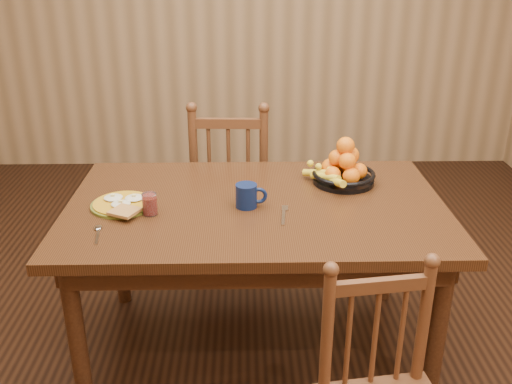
{
  "coord_description": "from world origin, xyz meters",
  "views": [
    {
      "loc": [
        -0.05,
        -2.21,
        1.76
      ],
      "look_at": [
        0.0,
        0.0,
        0.8
      ],
      "focal_mm": 40.0,
      "sensor_mm": 36.0,
      "label": 1
    }
  ],
  "objects_px": {
    "fruit_bowl": "(343,170)",
    "coffee_mug": "(247,195)",
    "dining_table": "(256,221)",
    "chair_far": "(231,189)",
    "breakfast_plate": "(123,204)"
  },
  "relations": [
    {
      "from": "fruit_bowl",
      "to": "coffee_mug",
      "type": "bearing_deg",
      "value": -150.11
    },
    {
      "from": "dining_table",
      "to": "fruit_bowl",
      "type": "xyz_separation_m",
      "value": [
        0.4,
        0.21,
        0.15
      ]
    },
    {
      "from": "dining_table",
      "to": "chair_far",
      "type": "relative_size",
      "value": 1.6
    },
    {
      "from": "chair_far",
      "to": "coffee_mug",
      "type": "height_order",
      "value": "chair_far"
    },
    {
      "from": "coffee_mug",
      "to": "fruit_bowl",
      "type": "relative_size",
      "value": 0.41
    },
    {
      "from": "dining_table",
      "to": "chair_far",
      "type": "bearing_deg",
      "value": 99.08
    },
    {
      "from": "dining_table",
      "to": "chair_far",
      "type": "xyz_separation_m",
      "value": [
        -0.12,
        0.78,
        -0.18
      ]
    },
    {
      "from": "dining_table",
      "to": "coffee_mug",
      "type": "height_order",
      "value": "coffee_mug"
    },
    {
      "from": "breakfast_plate",
      "to": "coffee_mug",
      "type": "relative_size",
      "value": 2.29
    },
    {
      "from": "coffee_mug",
      "to": "fruit_bowl",
      "type": "distance_m",
      "value": 0.5
    },
    {
      "from": "chair_far",
      "to": "breakfast_plate",
      "type": "bearing_deg",
      "value": 64.28
    },
    {
      "from": "breakfast_plate",
      "to": "fruit_bowl",
      "type": "distance_m",
      "value": 0.99
    },
    {
      "from": "dining_table",
      "to": "coffee_mug",
      "type": "xyz_separation_m",
      "value": [
        -0.04,
        -0.04,
        0.14
      ]
    },
    {
      "from": "dining_table",
      "to": "chair_far",
      "type": "height_order",
      "value": "chair_far"
    },
    {
      "from": "chair_far",
      "to": "fruit_bowl",
      "type": "bearing_deg",
      "value": 135.53
    }
  ]
}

